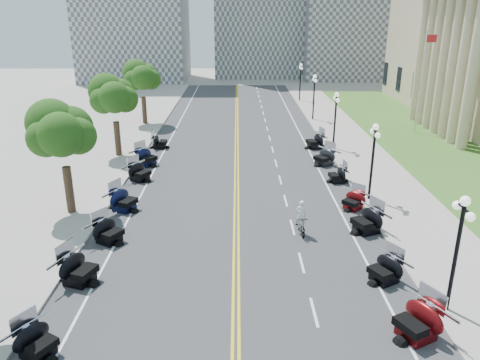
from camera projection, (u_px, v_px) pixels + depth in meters
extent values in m
plane|color=gray|center=(236.00, 227.00, 26.61)|extent=(160.00, 160.00, 0.00)
cube|color=#333335|center=(237.00, 171.00, 36.02)|extent=(16.00, 90.00, 0.01)
cube|color=yellow|center=(235.00, 171.00, 36.01)|extent=(0.12, 90.00, 0.00)
cube|color=yellow|center=(238.00, 171.00, 36.01)|extent=(0.12, 90.00, 0.00)
cube|color=white|center=(319.00, 171.00, 36.05)|extent=(0.12, 90.00, 0.00)
cube|color=white|center=(154.00, 171.00, 35.98)|extent=(0.12, 90.00, 0.00)
cube|color=white|center=(314.00, 312.00, 19.09)|extent=(0.12, 2.00, 0.00)
cube|color=white|center=(301.00, 263.00, 22.86)|extent=(0.12, 2.00, 0.00)
cube|color=white|center=(292.00, 227.00, 26.62)|extent=(0.12, 2.00, 0.00)
cube|color=white|center=(286.00, 201.00, 30.38)|extent=(0.12, 2.00, 0.00)
cube|color=white|center=(280.00, 180.00, 34.15)|extent=(0.12, 2.00, 0.00)
cube|color=white|center=(276.00, 163.00, 37.91)|extent=(0.12, 2.00, 0.00)
cube|color=white|center=(273.00, 149.00, 41.68)|extent=(0.12, 2.00, 0.00)
cube|color=white|center=(270.00, 138.00, 45.44)|extent=(0.12, 2.00, 0.00)
cube|color=white|center=(267.00, 128.00, 49.20)|extent=(0.12, 2.00, 0.00)
cube|color=white|center=(265.00, 120.00, 52.97)|extent=(0.12, 2.00, 0.00)
cube|color=white|center=(263.00, 113.00, 56.73)|extent=(0.12, 2.00, 0.00)
cube|color=white|center=(262.00, 107.00, 60.50)|extent=(0.12, 2.00, 0.00)
cube|color=white|center=(260.00, 101.00, 64.26)|extent=(0.12, 2.00, 0.00)
cube|color=white|center=(259.00, 96.00, 68.02)|extent=(0.12, 2.00, 0.00)
cube|color=white|center=(258.00, 92.00, 71.79)|extent=(0.12, 2.00, 0.00)
cube|color=white|center=(257.00, 88.00, 75.55)|extent=(0.12, 2.00, 0.00)
cube|color=#9E9991|center=(373.00, 170.00, 36.05)|extent=(5.00, 90.00, 0.15)
cube|color=#9E9991|center=(100.00, 171.00, 35.94)|extent=(5.00, 90.00, 0.15)
cube|color=#356023|center=(424.00, 143.00, 43.62)|extent=(9.00, 60.00, 0.10)
cube|color=gray|center=(132.00, 3.00, 80.46)|extent=(18.00, 14.00, 26.00)
cube|color=gray|center=(359.00, 15.00, 84.16)|extent=(20.00, 14.00, 22.00)
imported|color=#A51414|center=(301.00, 225.00, 25.66)|extent=(0.72, 1.91, 1.12)
imported|color=white|center=(302.00, 201.00, 25.19)|extent=(0.60, 0.39, 1.64)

